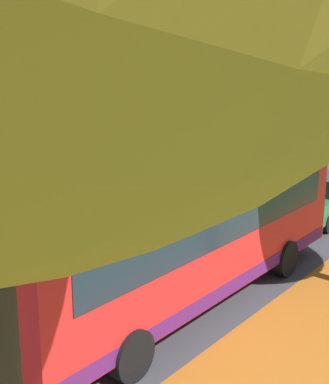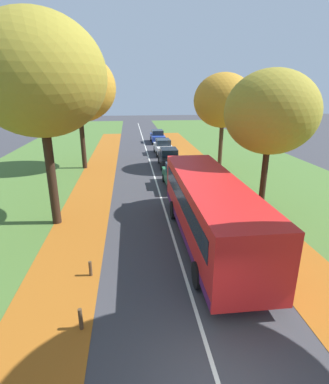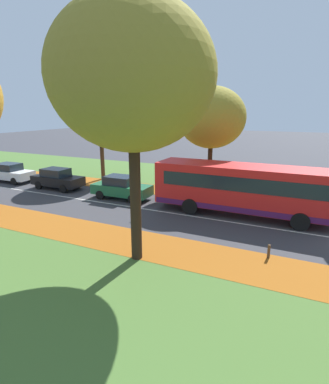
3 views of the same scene
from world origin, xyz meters
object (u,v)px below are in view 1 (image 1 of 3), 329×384
at_px(bus, 185,231).
at_px(car_green_lead, 321,198).
at_px(tree_left_near, 58,8).
at_px(tree_left_mid, 237,36).

bearing_deg(bus, car_green_lead, 90.86).
distance_m(bus, car_green_lead, 8.48).
xyz_separation_m(tree_left_near, bus, (7.39, -3.00, -5.54)).
bearing_deg(car_green_lead, bus, -89.14).
bearing_deg(car_green_lead, tree_left_near, -143.23).
bearing_deg(tree_left_near, car_green_lead, 36.77).
bearing_deg(tree_left_mid, bus, -63.14).
bearing_deg(bus, tree_left_near, 157.91).
xyz_separation_m(tree_left_mid, bus, (7.50, -14.81, -5.12)).
height_order(bus, car_green_lead, bus).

